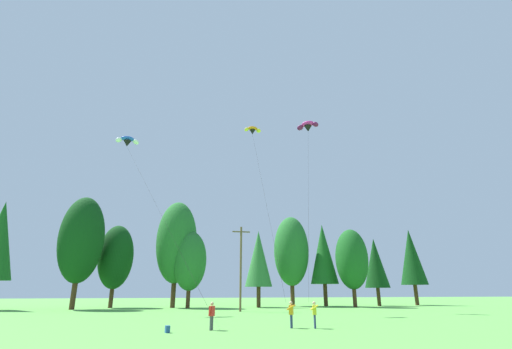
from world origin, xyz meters
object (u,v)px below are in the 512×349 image
(kite_flyer_mid, at_px, (291,312))
(parafoil_kite_mid_orange, at_px, (253,130))
(utility_pole, at_px, (241,266))
(kite_flyer_far, at_px, (314,312))
(backpack, at_px, (167,329))
(parafoil_kite_far_magenta, at_px, (308,126))
(kite_flyer_near, at_px, (212,314))
(parafoil_kite_high_blue_white, at_px, (127,141))

(kite_flyer_mid, bearing_deg, parafoil_kite_mid_orange, 89.44)
(utility_pole, relative_size, kite_flyer_mid, 5.88)
(kite_flyer_far, bearing_deg, backpack, -175.36)
(kite_flyer_mid, bearing_deg, parafoil_kite_far_magenta, 65.63)
(parafoil_kite_far_magenta, distance_m, backpack, 35.47)
(parafoil_kite_mid_orange, bearing_deg, kite_flyer_near, -109.09)
(kite_flyer_near, bearing_deg, kite_flyer_far, -1.21)
(parafoil_kite_far_magenta, relative_size, backpack, 58.41)
(kite_flyer_near, xyz_separation_m, kite_flyer_mid, (5.32, 0.35, 0.01))
(parafoil_kite_mid_orange, height_order, backpack, parafoil_kite_mid_orange)
(kite_flyer_mid, relative_size, parafoil_kite_far_magenta, 0.07)
(parafoil_kite_mid_orange, relative_size, parafoil_kite_far_magenta, 0.86)
(kite_flyer_near, relative_size, parafoil_kite_mid_orange, 0.08)
(kite_flyer_far, distance_m, backpack, 9.50)
(parafoil_kite_high_blue_white, bearing_deg, backpack, -70.76)
(kite_flyer_mid, distance_m, parafoil_kite_far_magenta, 31.15)
(parafoil_kite_mid_orange, distance_m, backpack, 28.08)
(backpack, bearing_deg, parafoil_kite_far_magenta, -56.10)
(parafoil_kite_high_blue_white, xyz_separation_m, parafoil_kite_far_magenta, (23.57, 0.23, 4.21))
(kite_flyer_mid, relative_size, backpack, 4.23)
(utility_pole, bearing_deg, parafoil_kite_far_magenta, -5.79)
(utility_pole, relative_size, kite_flyer_near, 5.88)
(parafoil_kite_high_blue_white, bearing_deg, utility_pole, 4.53)
(parafoil_kite_far_magenta, bearing_deg, parafoil_kite_mid_orange, -157.36)
(parafoil_kite_mid_orange, xyz_separation_m, parafoil_kite_far_magenta, (8.45, 3.53, 2.90))
(kite_flyer_far, distance_m, parafoil_kite_high_blue_white, 31.61)
(kite_flyer_mid, bearing_deg, kite_flyer_near, -176.27)
(kite_flyer_far, relative_size, parafoil_kite_high_blue_white, 0.09)
(backpack, bearing_deg, utility_pole, -36.35)
(kite_flyer_near, xyz_separation_m, kite_flyer_far, (6.79, -0.14, 0.01))
(parafoil_kite_mid_orange, bearing_deg, backpack, -115.90)
(kite_flyer_mid, bearing_deg, utility_pole, 91.30)
(kite_flyer_mid, bearing_deg, kite_flyer_far, -18.51)
(parafoil_kite_far_magenta, bearing_deg, backpack, -129.30)
(parafoil_kite_high_blue_white, relative_size, parafoil_kite_mid_orange, 0.97)
(parafoil_kite_high_blue_white, relative_size, backpack, 49.04)
(parafoil_kite_high_blue_white, height_order, backpack, parafoil_kite_high_blue_white)
(utility_pole, relative_size, backpack, 24.86)
(parafoil_kite_mid_orange, bearing_deg, parafoil_kite_high_blue_white, 167.70)
(backpack, bearing_deg, kite_flyer_mid, -97.85)
(parafoil_kite_mid_orange, relative_size, backpack, 50.35)
(kite_flyer_near, relative_size, kite_flyer_mid, 1.00)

